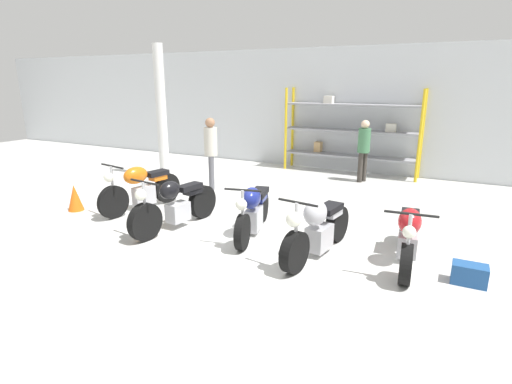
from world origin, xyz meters
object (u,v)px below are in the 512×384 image
(motorcycle_silver, at_px, (318,228))
(toolbox, at_px, (469,274))
(motorcycle_orange, at_px, (141,187))
(person_near_rack, at_px, (364,146))
(motorcycle_blue, at_px, (253,210))
(person_browsing, at_px, (211,148))
(shelving_rack, at_px, (350,130))
(traffic_cone, at_px, (75,198))
(motorcycle_black, at_px, (175,205))
(motorcycle_red, at_px, (408,235))

(motorcycle_silver, distance_m, toolbox, 2.13)
(motorcycle_orange, xyz_separation_m, person_near_rack, (3.58, 4.58, 0.47))
(motorcycle_blue, bearing_deg, motorcycle_orange, -106.29)
(motorcycle_silver, xyz_separation_m, person_browsing, (-3.62, 2.59, 0.61))
(shelving_rack, relative_size, traffic_cone, 7.07)
(motorcycle_orange, xyz_separation_m, motorcycle_blue, (2.73, -0.16, -0.05))
(motorcycle_orange, relative_size, motorcycle_blue, 1.03)
(shelving_rack, height_order, traffic_cone, shelving_rack)
(shelving_rack, bearing_deg, motorcycle_black, -105.36)
(motorcycle_silver, bearing_deg, person_browsing, -117.07)
(motorcycle_orange, height_order, toolbox, motorcycle_orange)
(motorcycle_black, distance_m, motorcycle_blue, 1.46)
(shelving_rack, relative_size, person_browsing, 2.18)
(motorcycle_orange, xyz_separation_m, motorcycle_red, (5.30, -0.14, -0.07))
(motorcycle_silver, height_order, motorcycle_red, motorcycle_silver)
(person_browsing, bearing_deg, motorcycle_black, 77.67)
(motorcycle_black, bearing_deg, motorcycle_red, 103.48)
(motorcycle_black, relative_size, motorcycle_silver, 1.03)
(shelving_rack, distance_m, traffic_cone, 7.49)
(shelving_rack, height_order, motorcycle_red, shelving_rack)
(motorcycle_blue, height_order, person_near_rack, person_near_rack)
(shelving_rack, height_order, person_near_rack, shelving_rack)
(shelving_rack, xyz_separation_m, traffic_cone, (-4.19, -6.13, -0.99))
(shelving_rack, distance_m, motorcycle_black, 6.29)
(shelving_rack, distance_m, motorcycle_silver, 6.14)
(person_browsing, relative_size, traffic_cone, 3.24)
(shelving_rack, relative_size, toolbox, 8.84)
(motorcycle_red, xyz_separation_m, person_browsing, (-4.89, 2.20, 0.63))
(shelving_rack, height_order, motorcycle_orange, shelving_rack)
(shelving_rack, xyz_separation_m, motorcycle_blue, (-0.25, -5.63, -0.81))
(person_near_rack, height_order, toolbox, person_near_rack)
(motorcycle_orange, height_order, person_browsing, person_browsing)
(toolbox, bearing_deg, motorcycle_blue, 174.68)
(motorcycle_red, relative_size, toolbox, 4.62)
(motorcycle_orange, bearing_deg, motorcycle_black, 77.80)
(motorcycle_orange, bearing_deg, person_near_rack, 152.38)
(motorcycle_red, bearing_deg, motorcycle_blue, -94.77)
(motorcycle_orange, xyz_separation_m, traffic_cone, (-1.22, -0.66, -0.22))
(motorcycle_silver, relative_size, person_near_rack, 1.24)
(person_near_rack, bearing_deg, toolbox, 140.59)
(motorcycle_blue, distance_m, person_near_rack, 4.85)
(motorcycle_orange, bearing_deg, motorcycle_silver, 92.94)
(shelving_rack, distance_m, toolbox, 6.83)
(shelving_rack, relative_size, motorcycle_black, 1.86)
(person_browsing, height_order, toolbox, person_browsing)
(motorcycle_black, distance_m, toolbox, 4.83)
(motorcycle_orange, distance_m, motorcycle_black, 1.43)
(motorcycle_orange, bearing_deg, person_browsing, 179.17)
(shelving_rack, height_order, motorcycle_blue, shelving_rack)
(motorcycle_black, distance_m, traffic_cone, 2.55)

